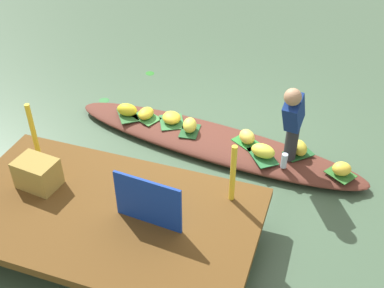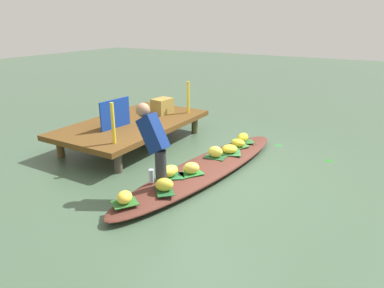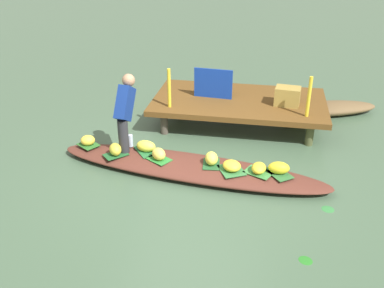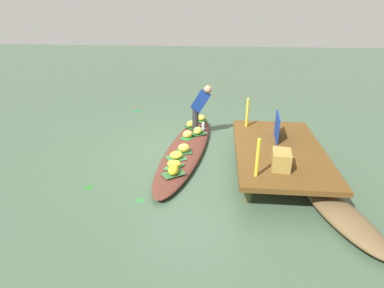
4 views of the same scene
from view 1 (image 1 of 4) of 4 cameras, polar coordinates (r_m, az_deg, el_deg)
name	(u,v)px [view 1 (image 1 of 4)]	position (r m, az deg, el deg)	size (l,w,h in m)	color
canal_water	(212,147)	(6.62, 2.42, -0.35)	(40.00, 40.00, 0.00)	#405942
dock_platform	(106,215)	(5.12, -10.32, -8.37)	(3.20, 1.80, 0.48)	brown
vendor_boat	(212,142)	(6.56, 2.44, 0.29)	(4.26, 0.83, 0.18)	#572B21
leaf_mat_0	(146,117)	(6.91, -5.53, 3.21)	(0.39, 0.27, 0.01)	#3B7E3C
banana_bunch_0	(146,113)	(6.87, -5.56, 3.70)	(0.28, 0.21, 0.14)	yellow
leaf_mat_1	(298,153)	(6.34, 12.69, -1.12)	(0.36, 0.24, 0.01)	#1F5629
banana_bunch_1	(299,148)	(6.28, 12.80, -0.45)	(0.26, 0.18, 0.19)	gold
leaf_mat_2	(172,122)	(6.78, -2.46, 2.67)	(0.39, 0.33, 0.01)	#33713A
banana_bunch_2	(172,118)	(6.74, -2.48, 3.19)	(0.28, 0.25, 0.15)	yellow
leaf_mat_3	(128,115)	(6.99, -7.76, 3.50)	(0.43, 0.25, 0.01)	#2E6331
banana_bunch_3	(127,110)	(6.95, -7.82, 4.11)	(0.30, 0.20, 0.18)	yellow
leaf_mat_4	(262,156)	(6.21, 8.48, -1.46)	(0.45, 0.26, 0.01)	#256534
banana_bunch_4	(263,151)	(6.15, 8.55, -0.83)	(0.32, 0.20, 0.18)	yellow
leaf_mat_5	(190,131)	(6.59, -0.27, 1.59)	(0.36, 0.25, 0.01)	#23552B
banana_bunch_5	(190,125)	(6.54, -0.27, 2.28)	(0.26, 0.19, 0.19)	#F1E74C
leaf_mat_6	(247,142)	(6.42, 6.59, 0.22)	(0.36, 0.25, 0.01)	#2B7B31
banana_bunch_6	(247,137)	(6.37, 6.64, 0.87)	(0.25, 0.19, 0.18)	#F4D350
leaf_mat_7	(340,174)	(6.15, 17.44, -3.45)	(0.32, 0.26, 0.01)	#2C6728
banana_bunch_7	(342,169)	(6.10, 17.58, -2.86)	(0.23, 0.20, 0.17)	yellow
vendor_person	(293,119)	(5.76, 12.06, 2.98)	(0.24, 0.54, 1.19)	#28282D
water_bottle	(284,161)	(6.03, 11.03, -1.98)	(0.08, 0.08, 0.20)	silver
market_banner	(148,202)	(4.70, -5.33, -6.97)	(0.73, 0.03, 0.56)	navy
railing_post_west	(233,174)	(4.90, 4.95, -3.57)	(0.06, 0.06, 0.70)	yellow
railing_post_east	(33,130)	(5.80, -18.60, 1.58)	(0.06, 0.06, 0.70)	yellow
produce_crate	(37,173)	(5.44, -18.12, -3.38)	(0.44, 0.32, 0.33)	olive
drifting_plant_1	(150,73)	(8.44, -5.09, 8.49)	(0.16, 0.15, 0.01)	#257122
drifting_plant_2	(104,100)	(7.75, -10.54, 5.20)	(0.17, 0.17, 0.01)	#307338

